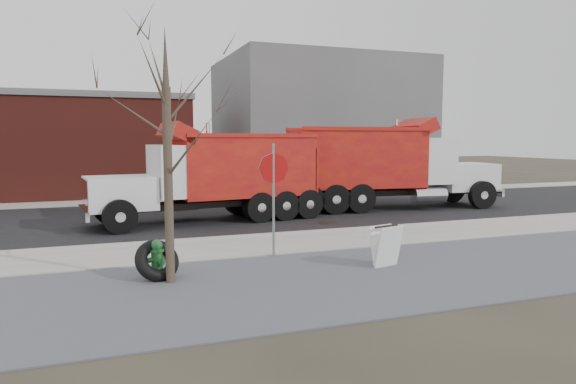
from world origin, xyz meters
name	(u,v)px	position (x,y,z in m)	size (l,w,h in m)	color
ground	(277,247)	(0.00, 0.00, 0.00)	(120.00, 120.00, 0.00)	#383328
gravel_verge	(330,279)	(0.00, -3.50, 0.01)	(60.00, 5.00, 0.03)	slate
sidewalk	(274,245)	(0.00, 0.25, 0.03)	(60.00, 2.50, 0.06)	#9E9B93
curb	(260,236)	(0.00, 1.55, 0.06)	(60.00, 0.15, 0.11)	#9E9B93
road	(225,215)	(0.00, 6.30, 0.01)	(60.00, 9.40, 0.02)	black
far_sidewalk	(198,199)	(0.00, 12.00, 0.03)	(60.00, 2.00, 0.06)	#9E9B93
building_grey	(318,123)	(9.00, 18.00, 4.00)	(12.00, 10.00, 8.00)	slate
bare_tree	(167,123)	(-3.20, -2.60, 3.30)	(3.20, 3.20, 5.20)	#382D23
fire_hydrant	(157,261)	(-3.42, -2.14, 0.39)	(0.48, 0.48, 0.86)	#2C7536
truck_tire	(157,261)	(-3.43, -2.23, 0.42)	(1.13, 1.00, 0.93)	black
stop_sign	(273,181)	(-0.46, -1.10, 1.94)	(0.78, 0.06, 2.86)	gray
sandwich_board	(386,246)	(1.66, -2.97, 0.51)	(0.78, 0.59, 0.97)	white
dump_truck_red_a	(383,164)	(6.79, 5.90, 1.93)	(9.58, 3.46, 3.80)	black
dump_truck_red_b	(216,172)	(-0.58, 5.01, 1.78)	(8.33, 3.34, 3.49)	black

